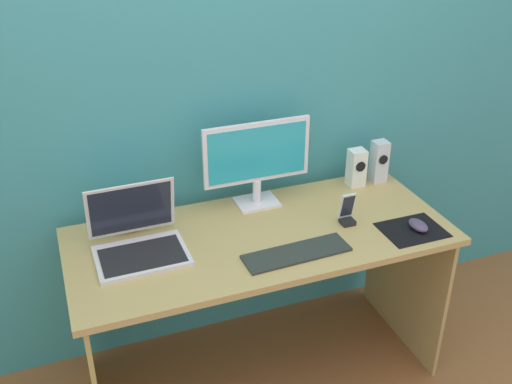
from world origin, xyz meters
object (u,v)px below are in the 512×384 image
(monitor, at_px, (257,159))
(speaker_right, at_px, (379,161))
(laptop, at_px, (138,240))
(keyboard_external, at_px, (297,253))
(fishbowl, at_px, (128,210))
(speaker_near_monitor, at_px, (356,168))
(mouse, at_px, (418,225))
(phone_in_dock, at_px, (347,213))

(monitor, xyz_separation_m, speaker_right, (0.61, 0.01, -0.11))
(laptop, height_order, keyboard_external, laptop)
(fishbowl, bearing_deg, keyboard_external, -37.81)
(speaker_near_monitor, height_order, laptop, laptop)
(speaker_right, xyz_separation_m, fishbowl, (-1.16, 0.01, -0.03))
(mouse, bearing_deg, laptop, 163.92)
(keyboard_external, bearing_deg, speaker_near_monitor, 38.92)
(keyboard_external, height_order, phone_in_dock, phone_in_dock)
(laptop, bearing_deg, speaker_right, 9.37)
(fishbowl, bearing_deg, phone_in_dock, -19.41)
(monitor, height_order, phone_in_dock, monitor)
(mouse, bearing_deg, monitor, 137.75)
(speaker_near_monitor, relative_size, fishbowl, 1.14)
(fishbowl, bearing_deg, mouse, -22.26)
(fishbowl, relative_size, keyboard_external, 0.37)
(speaker_right, height_order, laptop, laptop)
(fishbowl, bearing_deg, speaker_near_monitor, -0.46)
(mouse, xyz_separation_m, phone_in_dock, (-0.25, 0.15, 0.03))
(mouse, relative_size, phone_in_dock, 0.72)
(speaker_near_monitor, bearing_deg, laptop, -169.60)
(speaker_near_monitor, bearing_deg, mouse, -83.95)
(monitor, relative_size, speaker_near_monitor, 2.67)
(fishbowl, xyz_separation_m, keyboard_external, (0.56, -0.43, -0.07))
(laptop, relative_size, mouse, 3.46)
(speaker_near_monitor, bearing_deg, speaker_right, 0.03)
(fishbowl, distance_m, keyboard_external, 0.71)
(phone_in_dock, bearing_deg, keyboard_external, -154.64)
(laptop, height_order, fishbowl, laptop)
(mouse, bearing_deg, speaker_near_monitor, 92.73)
(speaker_near_monitor, relative_size, phone_in_dock, 1.27)
(speaker_right, relative_size, mouse, 1.99)
(monitor, bearing_deg, mouse, -38.92)
(speaker_right, xyz_separation_m, keyboard_external, (-0.60, -0.42, -0.09))
(fishbowl, xyz_separation_m, mouse, (1.09, -0.45, -0.05))
(speaker_near_monitor, xyz_separation_m, laptop, (-1.04, -0.19, -0.04))
(speaker_right, distance_m, laptop, 1.17)
(monitor, height_order, speaker_right, monitor)
(monitor, distance_m, phone_in_dock, 0.44)
(fishbowl, bearing_deg, laptop, -89.88)
(laptop, relative_size, fishbowl, 2.25)
(speaker_right, distance_m, mouse, 0.45)
(laptop, xyz_separation_m, fishbowl, (-0.00, 0.20, 0.02))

